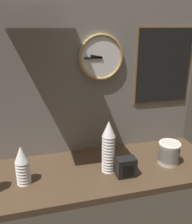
{
  "coord_description": "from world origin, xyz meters",
  "views": [
    {
      "loc": [
        -0.3,
        -1.25,
        0.84
      ],
      "look_at": [
        0.03,
        0.04,
        0.36
      ],
      "focal_mm": 38.0,
      "sensor_mm": 36.0,
      "label": 1
    }
  ],
  "objects_px": {
    "cup_stack_center_right": "(108,147)",
    "cup_stack_left": "(22,165)",
    "bowl_stack_far_right": "(169,152)",
    "wall_clock": "(101,57)",
    "menu_board": "(163,66)",
    "napkin_dispenser": "(126,167)"
  },
  "relations": [
    {
      "from": "cup_stack_left",
      "to": "wall_clock",
      "type": "distance_m",
      "value": 0.8
    },
    {
      "from": "wall_clock",
      "to": "napkin_dispenser",
      "type": "bearing_deg",
      "value": -80.77
    },
    {
      "from": "cup_stack_center_right",
      "to": "cup_stack_left",
      "type": "distance_m",
      "value": 0.5
    },
    {
      "from": "cup_stack_center_right",
      "to": "cup_stack_left",
      "type": "xyz_separation_m",
      "value": [
        -0.5,
        -0.0,
        -0.05
      ]
    },
    {
      "from": "bowl_stack_far_right",
      "to": "napkin_dispenser",
      "type": "distance_m",
      "value": 0.33
    },
    {
      "from": "bowl_stack_far_right",
      "to": "menu_board",
      "type": "relative_size",
      "value": 0.28
    },
    {
      "from": "wall_clock",
      "to": "cup_stack_left",
      "type": "bearing_deg",
      "value": -152.05
    },
    {
      "from": "menu_board",
      "to": "cup_stack_center_right",
      "type": "bearing_deg",
      "value": -149.09
    },
    {
      "from": "bowl_stack_far_right",
      "to": "napkin_dispenser",
      "type": "xyz_separation_m",
      "value": [
        -0.32,
        -0.07,
        -0.02
      ]
    },
    {
      "from": "menu_board",
      "to": "cup_stack_left",
      "type": "bearing_deg",
      "value": -163.6
    },
    {
      "from": "cup_stack_left",
      "to": "napkin_dispenser",
      "type": "distance_m",
      "value": 0.59
    },
    {
      "from": "menu_board",
      "to": "wall_clock",
      "type": "bearing_deg",
      "value": -178.87
    },
    {
      "from": "cup_stack_center_right",
      "to": "menu_board",
      "type": "distance_m",
      "value": 0.7
    },
    {
      "from": "bowl_stack_far_right",
      "to": "wall_clock",
      "type": "relative_size",
      "value": 0.5
    },
    {
      "from": "menu_board",
      "to": "napkin_dispenser",
      "type": "distance_m",
      "value": 0.75
    },
    {
      "from": "cup_stack_left",
      "to": "menu_board",
      "type": "height_order",
      "value": "menu_board"
    },
    {
      "from": "bowl_stack_far_right",
      "to": "wall_clock",
      "type": "xyz_separation_m",
      "value": [
        -0.38,
        0.29,
        0.58
      ]
    },
    {
      "from": "wall_clock",
      "to": "menu_board",
      "type": "height_order",
      "value": "menu_board"
    },
    {
      "from": "cup_stack_center_right",
      "to": "bowl_stack_far_right",
      "type": "bearing_deg",
      "value": -2.1
    },
    {
      "from": "cup_stack_center_right",
      "to": "bowl_stack_far_right",
      "type": "height_order",
      "value": "cup_stack_center_right"
    },
    {
      "from": "bowl_stack_far_right",
      "to": "wall_clock",
      "type": "bearing_deg",
      "value": 142.16
    },
    {
      "from": "wall_clock",
      "to": "menu_board",
      "type": "xyz_separation_m",
      "value": [
        0.45,
        0.01,
        -0.07
      ]
    }
  ]
}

